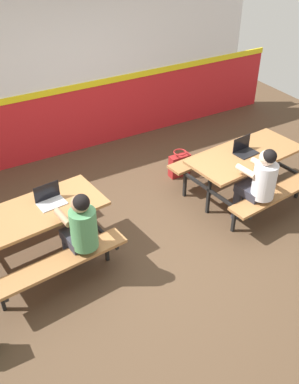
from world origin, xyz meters
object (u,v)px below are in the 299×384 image
at_px(student_nearer, 81,228).
at_px(picnic_table_left, 34,223).
at_px(student_further, 259,181).
at_px(laptop_dark, 244,150).
at_px(tote_bag_bright, 180,165).
at_px(picnic_table_right, 245,164).
at_px(laptop_silver, 50,199).

bearing_deg(student_nearer, picnic_table_left, 126.70).
bearing_deg(student_further, laptop_dark, 66.68).
xyz_separation_m(picnic_table_left, student_nearer, (0.39, -0.52, 0.13)).
relative_size(student_nearer, laptop_dark, 3.53).
bearing_deg(student_further, picnic_table_left, 164.10).
relative_size(laptop_dark, tote_bag_bright, 0.79).
xyz_separation_m(student_nearer, laptop_dark, (2.63, 0.36, 0.08)).
bearing_deg(picnic_table_right, laptop_dark, 96.49).
bearing_deg(picnic_table_left, picnic_table_right, -3.67).
height_order(picnic_table_right, student_nearer, student_nearer).
bearing_deg(student_further, tote_bag_bright, 96.95).
height_order(student_nearer, tote_bag_bright, student_nearer).
height_order(student_nearer, laptop_dark, student_nearer).
bearing_deg(laptop_silver, laptop_dark, -4.56).
distance_m(picnic_table_right, tote_bag_bright, 1.13).
distance_m(picnic_table_left, student_further, 2.86).
bearing_deg(student_further, student_nearer, 173.61).
xyz_separation_m(student_further, laptop_dark, (0.27, 0.63, 0.08)).
height_order(student_nearer, laptop_silver, student_nearer).
bearing_deg(laptop_silver, tote_bag_bright, 16.89).
relative_size(picnic_table_right, student_nearer, 1.46).
bearing_deg(picnic_table_right, student_further, -114.96).
distance_m(laptop_dark, tote_bag_bright, 1.19).
bearing_deg(tote_bag_bright, laptop_silver, -163.11).
bearing_deg(picnic_table_left, laptop_dark, -2.97).
height_order(picnic_table_left, laptop_dark, laptop_dark).
height_order(picnic_table_right, tote_bag_bright, picnic_table_right).
bearing_deg(laptop_silver, picnic_table_right, -5.31).
distance_m(picnic_table_right, student_further, 0.66).
bearing_deg(laptop_dark, student_nearer, -172.18).
height_order(picnic_table_right, laptop_dark, laptop_dark).
relative_size(laptop_silver, laptop_dark, 1.00).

